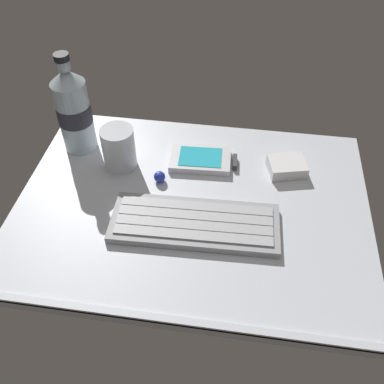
% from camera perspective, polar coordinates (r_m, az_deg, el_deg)
% --- Properties ---
extents(ground_plane, '(0.64, 0.48, 0.03)m').
position_cam_1_polar(ground_plane, '(0.80, -0.02, -2.13)').
color(ground_plane, silver).
extents(keyboard, '(0.29, 0.12, 0.02)m').
position_cam_1_polar(keyboard, '(0.75, 0.36, -4.10)').
color(keyboard, '#93969B').
rests_on(keyboard, ground_plane).
extents(handheld_device, '(0.13, 0.08, 0.02)m').
position_cam_1_polar(handheld_device, '(0.87, 1.54, 4.24)').
color(handheld_device, silver).
rests_on(handheld_device, ground_plane).
extents(juice_cup, '(0.06, 0.06, 0.09)m').
position_cam_1_polar(juice_cup, '(0.86, -9.55, 5.51)').
color(juice_cup, silver).
rests_on(juice_cup, ground_plane).
extents(water_bottle, '(0.07, 0.07, 0.21)m').
position_cam_1_polar(water_bottle, '(0.89, -15.26, 10.32)').
color(water_bottle, silver).
rests_on(water_bottle, ground_plane).
extents(charger_block, '(0.08, 0.07, 0.02)m').
position_cam_1_polar(charger_block, '(0.87, 12.33, 3.28)').
color(charger_block, white).
rests_on(charger_block, ground_plane).
extents(trackball_mouse, '(0.02, 0.02, 0.02)m').
position_cam_1_polar(trackball_mouse, '(0.83, -4.29, 2.01)').
color(trackball_mouse, '#2338B2').
rests_on(trackball_mouse, ground_plane).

